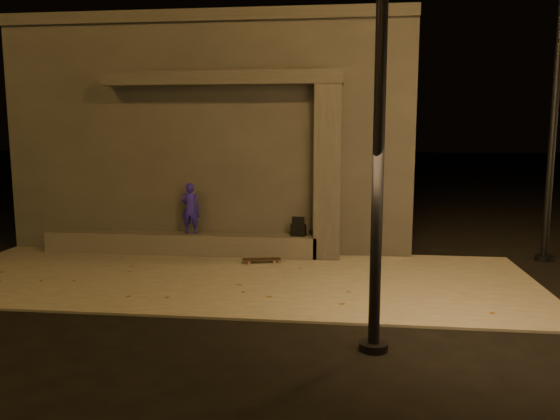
# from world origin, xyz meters

# --- Properties ---
(ground) EXTENTS (120.00, 120.00, 0.00)m
(ground) POSITION_xyz_m (0.00, 0.00, 0.00)
(ground) COLOR black
(ground) RESTS_ON ground
(sidewalk) EXTENTS (11.00, 4.40, 0.04)m
(sidewalk) POSITION_xyz_m (0.00, 2.00, 0.02)
(sidewalk) COLOR slate
(sidewalk) RESTS_ON ground
(building) EXTENTS (9.00, 5.10, 5.22)m
(building) POSITION_xyz_m (-1.00, 6.49, 2.61)
(building) COLOR #3D3A37
(building) RESTS_ON ground
(ledge) EXTENTS (6.00, 0.55, 0.45)m
(ledge) POSITION_xyz_m (-1.50, 3.75, 0.27)
(ledge) COLOR #55514D
(ledge) RESTS_ON sidewalk
(column) EXTENTS (0.55, 0.55, 3.60)m
(column) POSITION_xyz_m (1.70, 3.75, 1.84)
(column) COLOR #3D3A37
(column) RESTS_ON sidewalk
(canopy) EXTENTS (5.00, 0.70, 0.28)m
(canopy) POSITION_xyz_m (-0.50, 3.80, 3.78)
(canopy) COLOR #3D3A37
(canopy) RESTS_ON column
(skateboarder) EXTENTS (0.41, 0.27, 1.11)m
(skateboarder) POSITION_xyz_m (-1.25, 3.75, 1.04)
(skateboarder) COLOR #281BB4
(skateboarder) RESTS_ON ledge
(backpack) EXTENTS (0.33, 0.24, 0.43)m
(backpack) POSITION_xyz_m (1.10, 3.75, 0.64)
(backpack) COLOR black
(backpack) RESTS_ON ledge
(skateboard) EXTENTS (0.80, 0.37, 0.09)m
(skateboard) POSITION_xyz_m (0.40, 3.10, 0.11)
(skateboard) COLOR black
(skateboard) RESTS_ON sidewalk
(street_lamp_0) EXTENTS (0.36, 0.36, 6.92)m
(street_lamp_0) POSITION_xyz_m (2.45, -1.04, 3.94)
(street_lamp_0) COLOR black
(street_lamp_0) RESTS_ON ground
(street_lamp_2) EXTENTS (0.36, 0.36, 7.69)m
(street_lamp_2) POSITION_xyz_m (6.26, 4.18, 4.34)
(street_lamp_2) COLOR black
(street_lamp_2) RESTS_ON ground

